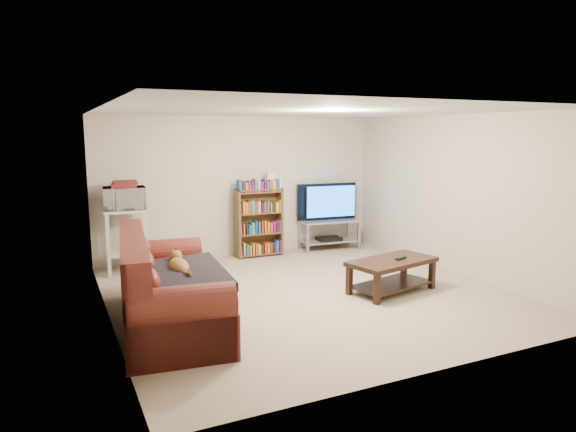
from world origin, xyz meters
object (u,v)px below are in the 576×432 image
tv_stand (329,229)px  bookshelf (259,221)px  sofa (163,294)px  coffee_table (392,269)px

tv_stand → bookshelf: bearing=-175.5°
sofa → tv_stand: sofa is taller
sofa → coffee_table: (3.05, -0.09, -0.04)m
sofa → bookshelf: size_ratio=2.12×
sofa → tv_stand: size_ratio=2.24×
sofa → coffee_table: sofa is taller
coffee_table → tv_stand: size_ratio=1.19×
sofa → coffee_table: size_ratio=1.89×
coffee_table → bookshelf: size_ratio=1.12×
coffee_table → bookshelf: (-0.86, 2.64, 0.30)m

